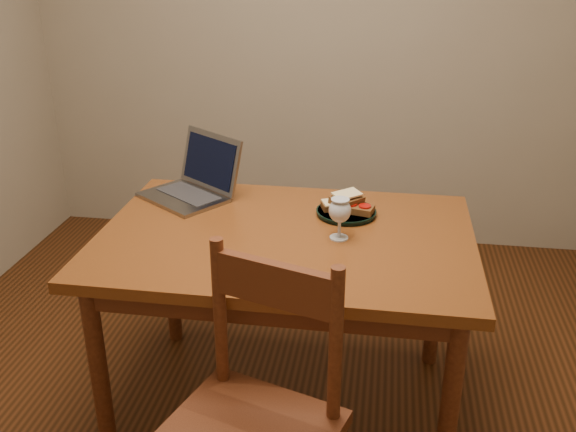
# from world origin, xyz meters

# --- Properties ---
(floor) EXTENTS (3.20, 3.20, 0.02)m
(floor) POSITION_xyz_m (0.00, 0.00, -0.01)
(floor) COLOR black
(floor) RESTS_ON ground
(back_wall) EXTENTS (3.20, 0.02, 2.60)m
(back_wall) POSITION_xyz_m (0.00, 1.61, 1.30)
(back_wall) COLOR gray
(back_wall) RESTS_ON floor
(table) EXTENTS (1.30, 0.90, 0.74)m
(table) POSITION_xyz_m (0.09, 0.01, 0.65)
(table) COLOR #49230C
(table) RESTS_ON floor
(chair) EXTENTS (0.55, 0.54, 0.47)m
(chair) POSITION_xyz_m (0.10, -0.66, 0.51)
(chair) COLOR #3C1A0C
(chair) RESTS_ON floor
(plate) EXTENTS (0.22, 0.22, 0.02)m
(plate) POSITION_xyz_m (0.29, 0.21, 0.75)
(plate) COLOR black
(plate) RESTS_ON table
(sandwich_cheese) EXTENTS (0.12, 0.10, 0.03)m
(sandwich_cheese) POSITION_xyz_m (0.25, 0.22, 0.78)
(sandwich_cheese) COLOR #381E0C
(sandwich_cheese) RESTS_ON plate
(sandwich_tomato) EXTENTS (0.13, 0.09, 0.04)m
(sandwich_tomato) POSITION_xyz_m (0.33, 0.20, 0.78)
(sandwich_tomato) COLOR #381E0C
(sandwich_tomato) RESTS_ON plate
(sandwich_top) EXTENTS (0.13, 0.14, 0.04)m
(sandwich_top) POSITION_xyz_m (0.29, 0.21, 0.80)
(sandwich_top) COLOR #381E0C
(sandwich_top) RESTS_ON plate
(milk_glass) EXTENTS (0.08, 0.08, 0.15)m
(milk_glass) POSITION_xyz_m (0.28, 0.00, 0.81)
(milk_glass) COLOR white
(milk_glass) RESTS_ON table
(laptop) EXTENTS (0.44, 0.43, 0.23)m
(laptop) POSITION_xyz_m (-0.32, 0.32, 0.80)
(laptop) COLOR slate
(laptop) RESTS_ON table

